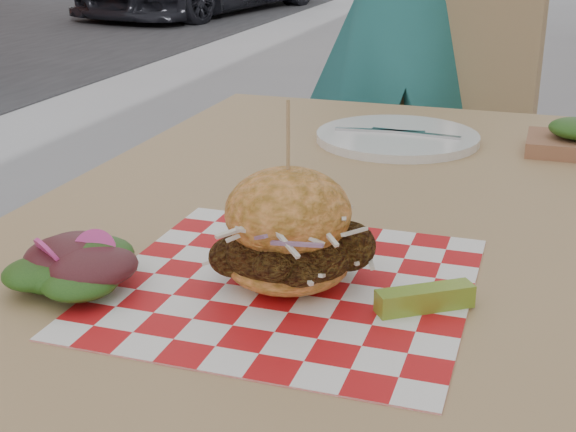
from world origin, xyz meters
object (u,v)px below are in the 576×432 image
Objects in this scene: sandwich at (288,236)px; patio_chair at (458,145)px; patio_table at (349,257)px; diner at (401,30)px.

patio_chair is at bearing 89.05° from sandwich.
patio_table is 0.30m from sandwich.
patio_chair reaches higher than patio_table.
patio_table is 6.36× the size of sandwich.
patio_table is (0.16, -1.19, -0.15)m from diner.
sandwich is (0.16, -1.46, -0.01)m from diner.
diner is 1.36× the size of patio_table.
sandwich reaches higher than patio_table.
patio_table is at bearing 90.34° from sandwich.
sandwich is at bearing 82.35° from diner.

